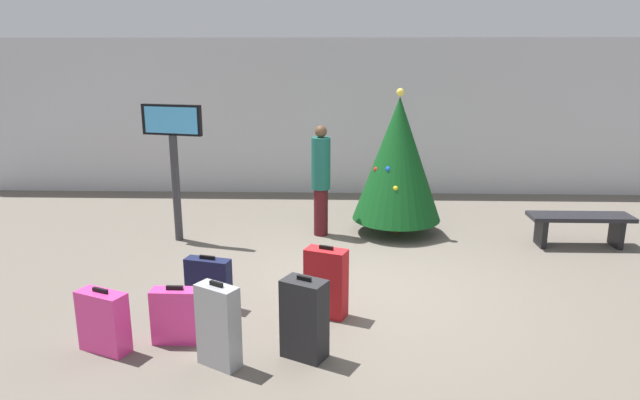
{
  "coord_description": "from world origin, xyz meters",
  "views": [
    {
      "loc": [
        -0.25,
        -6.4,
        2.8
      ],
      "look_at": [
        -0.47,
        0.86,
        0.9
      ],
      "focal_mm": 32.0,
      "sensor_mm": 36.0,
      "label": 1
    }
  ],
  "objects": [
    {
      "name": "holiday_tree",
      "position": [
        0.69,
        2.28,
        1.19
      ],
      "size": [
        1.38,
        1.38,
        2.26
      ],
      "color": "#4C3319",
      "rests_on": "ground_plane"
    },
    {
      "name": "waiting_bench",
      "position": [
        3.32,
        1.72,
        0.36
      ],
      "size": [
        1.47,
        0.44,
        0.48
      ],
      "color": "black",
      "rests_on": "ground_plane"
    },
    {
      "name": "back_wall",
      "position": [
        0.0,
        4.98,
        1.53
      ],
      "size": [
        16.0,
        0.2,
        3.05
      ],
      "primitive_type": "cube",
      "color": "silver",
      "rests_on": "ground_plane"
    },
    {
      "name": "suitcase_2",
      "position": [
        -1.68,
        -0.52,
        0.29
      ],
      "size": [
        0.54,
        0.29,
        0.61
      ],
      "color": "#141938",
      "rests_on": "ground_plane"
    },
    {
      "name": "ground_plane",
      "position": [
        0.0,
        0.0,
        0.0
      ],
      "size": [
        16.0,
        16.0,
        0.0
      ],
      "primitive_type": "plane",
      "color": "#665E54"
    },
    {
      "name": "suitcase_5",
      "position": [
        -1.32,
        -1.74,
        0.39
      ],
      "size": [
        0.43,
        0.36,
        0.82
      ],
      "color": "#9EA0A5",
      "rests_on": "ground_plane"
    },
    {
      "name": "suitcase_1",
      "position": [
        -0.36,
        -0.68,
        0.38
      ],
      "size": [
        0.49,
        0.36,
        0.8
      ],
      "color": "#B2191E",
      "rests_on": "ground_plane"
    },
    {
      "name": "suitcase_0",
      "position": [
        -2.47,
        -1.51,
        0.3
      ],
      "size": [
        0.54,
        0.38,
        0.64
      ],
      "color": "#E5388C",
      "rests_on": "ground_plane"
    },
    {
      "name": "suitcase_3",
      "position": [
        -0.54,
        -1.56,
        0.39
      ],
      "size": [
        0.47,
        0.41,
        0.81
      ],
      "color": "#232326",
      "rests_on": "ground_plane"
    },
    {
      "name": "suitcase_4",
      "position": [
        -1.82,
        -1.31,
        0.28
      ],
      "size": [
        0.47,
        0.19,
        0.6
      ],
      "color": "#E5388C",
      "rests_on": "ground_plane"
    },
    {
      "name": "flight_info_kiosk",
      "position": [
        -2.66,
        1.83,
        1.44
      ],
      "size": [
        0.92,
        0.3,
        2.06
      ],
      "color": "#333338",
      "rests_on": "ground_plane"
    },
    {
      "name": "traveller_0",
      "position": [
        -0.5,
        2.14,
        0.92
      ],
      "size": [
        0.41,
        0.41,
        1.72
      ],
      "color": "#4C1419",
      "rests_on": "ground_plane"
    }
  ]
}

